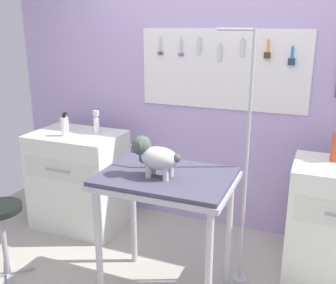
# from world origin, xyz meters

# --- Properties ---
(rear_wall_panel) EXTENTS (4.00, 0.11, 2.30)m
(rear_wall_panel) POSITION_xyz_m (0.01, 1.28, 1.16)
(rear_wall_panel) COLOR #B49FD0
(rear_wall_panel) RESTS_ON ground
(grooming_table) EXTENTS (0.88, 0.63, 0.90)m
(grooming_table) POSITION_xyz_m (0.02, 0.13, 0.80)
(grooming_table) COLOR #B7B7BC
(grooming_table) RESTS_ON ground
(grooming_arm) EXTENTS (0.30, 0.11, 1.81)m
(grooming_arm) POSITION_xyz_m (0.47, 0.47, 0.85)
(grooming_arm) COLOR #B7B7BC
(grooming_arm) RESTS_ON ground
(dog) EXTENTS (0.36, 0.17, 0.26)m
(dog) POSITION_xyz_m (-0.04, 0.08, 1.04)
(dog) COLOR silver
(dog) RESTS_ON grooming_table
(counter_left) EXTENTS (0.80, 0.58, 0.89)m
(counter_left) POSITION_xyz_m (-1.10, 0.76, 0.45)
(counter_left) COLOR silver
(counter_left) RESTS_ON ground
(stool) EXTENTS (0.31, 0.31, 0.58)m
(stool) POSITION_xyz_m (-1.16, -0.14, 0.47)
(stool) COLOR #9E9EA3
(stool) RESTS_ON ground
(shampoo_bottle) EXTENTS (0.05, 0.05, 0.21)m
(shampoo_bottle) POSITION_xyz_m (-0.92, 0.82, 0.98)
(shampoo_bottle) COLOR white
(shampoo_bottle) RESTS_ON counter_left
(pump_bottle_white) EXTENTS (0.07, 0.07, 0.21)m
(pump_bottle_white) POSITION_xyz_m (-1.15, 0.66, 0.98)
(pump_bottle_white) COLOR white
(pump_bottle_white) RESTS_ON counter_left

